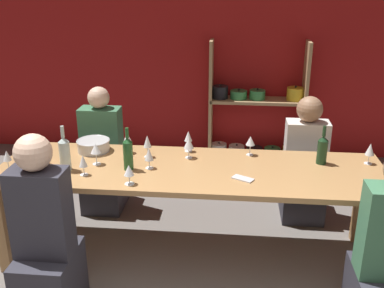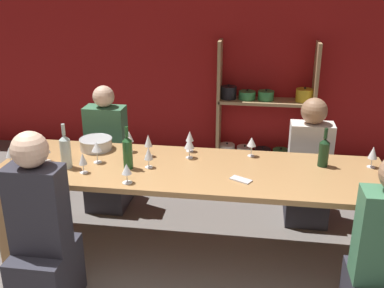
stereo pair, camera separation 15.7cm
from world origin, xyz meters
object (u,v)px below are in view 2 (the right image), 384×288
(wine_glass_empty_d, at_px, (190,137))
(cell_phone, at_px, (241,180))
(wine_glass_red_c, at_px, (148,141))
(wine_glass_empty_c, at_px, (127,170))
(wine_glass_red_a, at_px, (83,160))
(wine_glass_white_b, at_px, (45,148))
(person_far_a, at_px, (108,162))
(wine_glass_red_b, at_px, (148,154))
(dining_table, at_px, (190,177))
(shelf_unit, at_px, (264,120))
(wine_glass_empty_b, at_px, (252,142))
(wine_glass_empty_e, at_px, (373,153))
(wine_bottle_amber, at_px, (66,151))
(person_near_a, at_px, (43,244))
(wine_bottle_green, at_px, (324,152))
(wine_glass_empty_a, at_px, (129,137))
(person_near_b, at_px, (382,275))
(mixing_bowl, at_px, (96,143))
(wine_glass_white_c, at_px, (10,153))
(wine_glass_white_a, at_px, (189,143))
(person_far_b, at_px, (308,175))
(wine_glass_white_d, at_px, (96,147))
(wine_bottle_dark, at_px, (128,152))

(wine_glass_empty_d, distance_m, cell_phone, 0.67)
(wine_glass_red_c, height_order, wine_glass_empty_c, wine_glass_red_c)
(wine_glass_red_a, relative_size, wine_glass_empty_c, 1.08)
(wine_glass_white_b, relative_size, wine_glass_empty_d, 0.90)
(person_far_a, bearing_deg, wine_glass_red_b, 127.64)
(wine_glass_empty_d, bearing_deg, dining_table, -80.97)
(shelf_unit, height_order, wine_glass_empty_b, shelf_unit)
(wine_glass_empty_d, relative_size, wine_glass_empty_e, 1.06)
(wine_bottle_amber, relative_size, wine_glass_empty_b, 2.15)
(person_near_a, distance_m, person_far_a, 1.44)
(wine_glass_empty_e, relative_size, person_near_a, 0.13)
(dining_table, height_order, wine_bottle_green, wine_bottle_green)
(wine_glass_empty_a, bearing_deg, wine_glass_red_b, -51.46)
(wine_glass_empty_b, bearing_deg, person_near_b, -51.39)
(dining_table, xyz_separation_m, mixing_bowl, (-0.82, 0.26, 0.13))
(wine_glass_empty_a, relative_size, wine_glass_white_c, 1.07)
(person_near_a, bearing_deg, wine_glass_white_a, 47.67)
(wine_glass_red_a, distance_m, person_far_b, 1.99)
(wine_glass_white_a, relative_size, wine_glass_white_b, 1.09)
(wine_glass_empty_a, xyz_separation_m, wine_glass_red_a, (-0.22, -0.45, -0.02))
(mixing_bowl, relative_size, wine_bottle_green, 0.90)
(dining_table, height_order, wine_glass_empty_e, wine_glass_empty_e)
(dining_table, bearing_deg, person_near_b, -29.63)
(wine_bottle_amber, height_order, person_near_a, person_near_a)
(mixing_bowl, bearing_deg, shelf_unit, 52.72)
(shelf_unit, xyz_separation_m, wine_glass_empty_c, (-0.95, -2.39, 0.36))
(wine_glass_white_a, xyz_separation_m, person_far_a, (-0.86, 0.54, -0.44))
(wine_glass_red_a, height_order, wine_glass_empty_d, wine_glass_empty_d)
(wine_bottle_green, height_order, wine_glass_white_a, wine_bottle_green)
(shelf_unit, bearing_deg, wine_glass_red_a, -119.91)
(person_near_b, distance_m, person_far_b, 1.47)
(wine_glass_white_a, distance_m, wine_glass_empty_d, 0.14)
(wine_glass_white_d, bearing_deg, wine_bottle_dark, -14.97)
(mixing_bowl, bearing_deg, dining_table, -17.46)
(wine_glass_empty_c, bearing_deg, person_far_a, 115.81)
(wine_bottle_amber, distance_m, wine_glass_red_b, 0.61)
(wine_glass_red_c, xyz_separation_m, wine_glass_empty_b, (0.80, 0.12, -0.01))
(wine_glass_empty_a, relative_size, person_near_a, 0.14)
(shelf_unit, height_order, cell_phone, shelf_unit)
(dining_table, relative_size, wine_glass_white_a, 16.95)
(wine_glass_white_a, height_order, wine_glass_white_b, wine_glass_white_a)
(wine_glass_empty_a, bearing_deg, dining_table, -24.72)
(wine_glass_red_b, distance_m, person_near_b, 1.73)
(wine_glass_red_b, xyz_separation_m, wine_glass_white_b, (-0.80, -0.01, 0.00))
(wine_bottle_green, height_order, wine_glass_red_c, wine_bottle_green)
(person_near_b, bearing_deg, wine_glass_empty_d, 141.43)
(wine_glass_white_b, bearing_deg, wine_bottle_dark, -2.40)
(wine_glass_white_d, bearing_deg, person_near_a, -101.28)
(wine_bottle_amber, bearing_deg, wine_glass_white_a, 19.99)
(wine_glass_white_a, xyz_separation_m, wine_glass_white_d, (-0.68, -0.19, 0.00))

